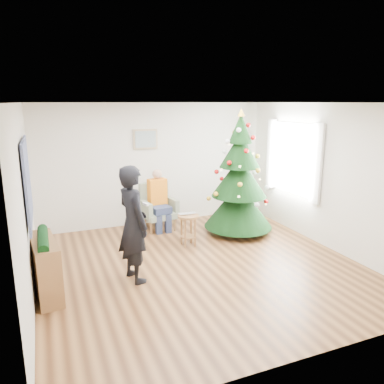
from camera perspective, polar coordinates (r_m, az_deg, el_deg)
name	(u,v)px	position (r m, az deg, el deg)	size (l,w,h in m)	color
floor	(200,266)	(6.24, 1.24, -11.17)	(5.00, 5.00, 0.00)	brown
ceiling	(201,103)	(5.67, 1.38, 13.46)	(5.00, 5.00, 0.00)	white
wall_back	(155,164)	(8.13, -5.70, 4.22)	(5.00, 5.00, 0.00)	silver
wall_front	(304,243)	(3.75, 16.72, -7.48)	(5.00, 5.00, 0.00)	silver
wall_left	(26,205)	(5.37, -24.03, -1.75)	(5.00, 5.00, 0.00)	silver
wall_right	(328,177)	(7.16, 20.02, 2.20)	(5.00, 5.00, 0.00)	silver
window_panel	(293,158)	(7.87, 15.14, 4.99)	(0.04, 1.30, 1.40)	white
curtains	(292,158)	(7.85, 14.96, 4.98)	(0.05, 1.75, 1.50)	white
christmas_tree	(239,179)	(7.51, 7.21, 2.01)	(1.38, 1.38, 2.49)	#3F2816
stool	(188,230)	(6.96, -0.58, -5.80)	(0.39, 0.39, 0.59)	brown
laptop	(188,214)	(6.87, -0.58, -3.43)	(0.32, 0.21, 0.03)	silver
armchair	(158,212)	(7.89, -5.17, -3.13)	(0.75, 0.70, 0.96)	gray
seated_person	(159,200)	(7.77, -5.05, -1.17)	(0.41, 0.58, 1.26)	navy
standing_man	(133,224)	(5.55, -8.96, -4.85)	(0.64, 0.42, 1.74)	black
game_controller	(145,204)	(5.48, -7.11, -1.85)	(0.04, 0.13, 0.04)	white
console	(46,268)	(5.59, -21.39, -10.70)	(0.30, 1.00, 0.80)	brown
garland	(43,239)	(5.44, -21.77, -6.65)	(0.14, 0.14, 0.90)	black
tapestry	(27,181)	(5.61, -23.79, 1.51)	(0.03, 1.50, 1.15)	black
framed_picture	(145,139)	(7.97, -7.11, 7.99)	(0.52, 0.05, 0.42)	tan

